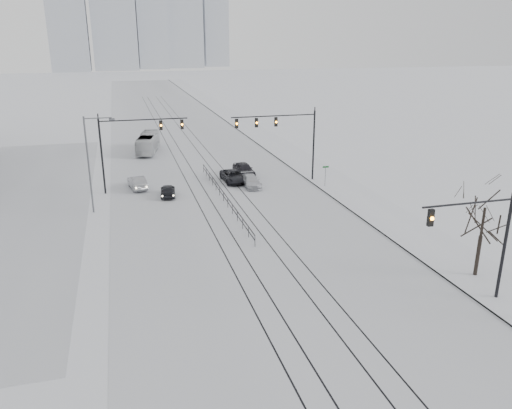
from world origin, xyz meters
name	(u,v)px	position (x,y,z in m)	size (l,w,h in m)	color
ground	(359,398)	(0.00, 0.00, 0.00)	(500.00, 500.00, 0.00)	silver
road	(184,144)	(0.00, 60.00, 0.01)	(22.00, 260.00, 0.02)	silver
sidewalk_east	(267,139)	(13.50, 60.00, 0.08)	(5.00, 260.00, 0.16)	silver
curb	(253,140)	(11.05, 60.00, 0.06)	(0.10, 260.00, 0.12)	gray
parking_strip	(17,203)	(-20.00, 35.00, 0.01)	(14.00, 60.00, 0.03)	silver
tram_rails	(206,176)	(0.00, 40.00, 0.02)	(5.30, 180.00, 0.01)	black
skyline	(138,9)	(5.02, 273.63, 30.65)	(96.00, 48.00, 72.00)	#ACB3BD
traffic_mast_near	(484,234)	(10.79, 6.00, 4.56)	(6.10, 0.37, 7.00)	black
traffic_mast_ne	(286,132)	(8.15, 34.99, 5.76)	(9.60, 0.37, 8.00)	black
traffic_mast_nw	(130,140)	(-8.52, 36.00, 5.57)	(9.10, 0.37, 8.00)	black
street_light_west	(91,158)	(-12.20, 30.00, 5.21)	(2.73, 0.25, 9.00)	#595B60
bare_tree	(484,215)	(13.20, 9.00, 4.49)	(4.40, 4.40, 6.10)	black
median_fence	(224,196)	(0.00, 30.00, 0.53)	(0.06, 24.00, 1.00)	black
street_sign	(325,173)	(11.80, 32.00, 1.61)	(0.70, 0.06, 2.40)	#595B60
sedan_sb_inner	(168,191)	(-5.21, 33.19, 0.62)	(1.48, 3.67, 1.25)	black
sedan_sb_outer	(137,183)	(-8.13, 36.87, 0.70)	(1.48, 4.23, 1.39)	gray
sedan_nb_front	(233,176)	(2.52, 36.74, 0.67)	(2.21, 4.79, 1.33)	black
sedan_nb_right	(251,181)	(4.01, 34.40, 0.62)	(1.74, 4.27, 1.24)	silver
sedan_nb_far	(244,169)	(4.41, 39.24, 0.76)	(1.80, 4.46, 1.52)	black
box_truck	(148,143)	(-5.73, 55.54, 1.34)	(2.24, 9.59, 2.67)	silver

